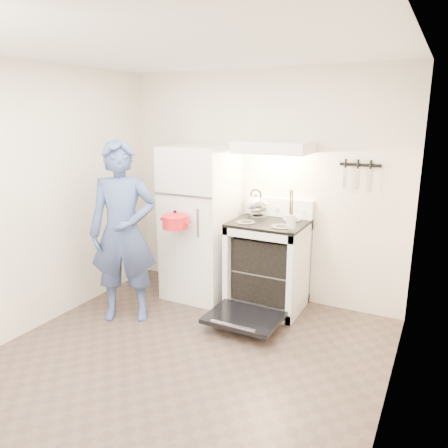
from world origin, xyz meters
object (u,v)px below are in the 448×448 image
at_px(stove_body, 268,266).
at_px(person, 123,233).
at_px(refrigerator, 201,223).
at_px(tea_kettle, 256,203).
at_px(dutch_oven, 175,222).

height_order(stove_body, person, person).
height_order(refrigerator, tea_kettle, refrigerator).
bearing_deg(refrigerator, person, -113.04).
xyz_separation_m(refrigerator, dutch_oven, (-0.01, -0.49, 0.11)).
bearing_deg(person, refrigerator, 37.84).
height_order(tea_kettle, dutch_oven, tea_kettle).
bearing_deg(stove_body, person, -142.82).
xyz_separation_m(refrigerator, stove_body, (0.81, 0.02, -0.39)).
bearing_deg(dutch_oven, refrigerator, 88.73).
distance_m(refrigerator, tea_kettle, 0.66).
xyz_separation_m(stove_body, dutch_oven, (-0.82, -0.51, 0.50)).
height_order(refrigerator, dutch_oven, refrigerator).
bearing_deg(person, dutch_oven, 17.76).
height_order(person, dutch_oven, person).
relative_size(stove_body, person, 0.51).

